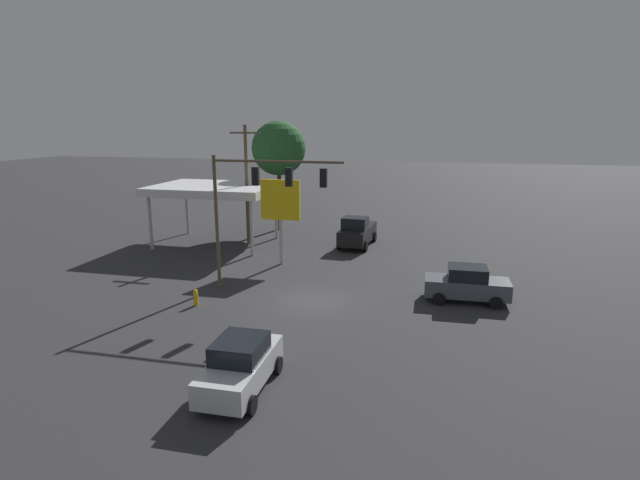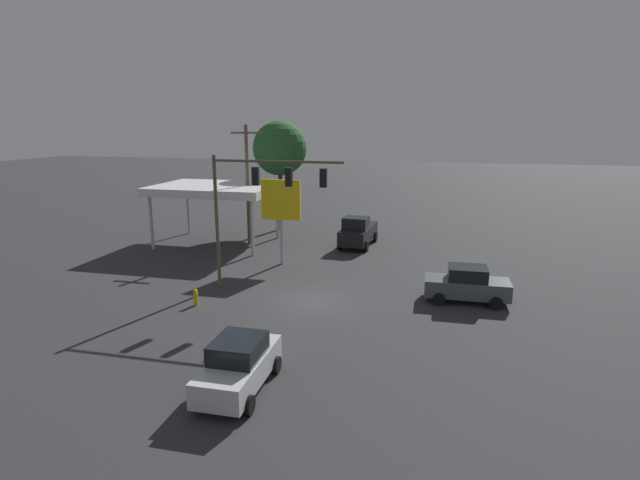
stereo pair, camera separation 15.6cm
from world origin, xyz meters
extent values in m
plane|color=#2D2D30|center=(0.00, 0.00, 0.00)|extent=(200.00, 200.00, 0.00)
cylinder|color=brown|center=(5.78, -1.01, 3.82)|extent=(0.20, 0.20, 7.64)
cylinder|color=brown|center=(2.13, -1.01, 7.34)|extent=(7.29, 0.14, 0.14)
cube|color=black|center=(3.37, -1.01, 6.52)|extent=(0.36, 0.28, 1.00)
sphere|color=#FF4141|center=(3.37, -1.19, 6.82)|extent=(0.22, 0.22, 0.22)
sphere|color=#392305|center=(3.37, -1.19, 6.52)|extent=(0.22, 0.22, 0.22)
sphere|color=black|center=(3.37, -1.19, 6.22)|extent=(0.22, 0.22, 0.22)
cube|color=black|center=(1.48, -1.01, 6.52)|extent=(0.36, 0.28, 1.00)
sphere|color=#FF4141|center=(1.48, -1.19, 6.82)|extent=(0.22, 0.22, 0.22)
sphere|color=#392305|center=(1.48, -1.19, 6.52)|extent=(0.22, 0.22, 0.22)
sphere|color=black|center=(1.48, -1.19, 6.22)|extent=(0.22, 0.22, 0.22)
cube|color=black|center=(-0.42, -1.01, 6.52)|extent=(0.36, 0.28, 1.00)
sphere|color=#FF4141|center=(-0.42, -1.19, 6.82)|extent=(0.22, 0.22, 0.22)
sphere|color=#392305|center=(-0.42, -1.19, 6.52)|extent=(0.22, 0.22, 0.22)
sphere|color=black|center=(-0.42, -1.19, 6.22)|extent=(0.22, 0.22, 0.22)
cylinder|color=brown|center=(7.96, -11.37, 4.61)|extent=(0.26, 0.26, 9.22)
cube|color=brown|center=(7.96, -11.37, 8.62)|extent=(2.40, 0.14, 0.14)
cube|color=silver|center=(10.46, -11.01, 4.36)|extent=(9.24, 6.92, 0.60)
cube|color=red|center=(10.46, -14.49, 4.36)|extent=(9.24, 0.06, 0.36)
cylinder|color=#B7B7BC|center=(6.44, -13.87, 2.03)|extent=(0.24, 0.24, 4.06)
cylinder|color=#B7B7BC|center=(14.48, -13.87, 2.03)|extent=(0.24, 0.24, 4.06)
cylinder|color=#B7B7BC|center=(6.44, -8.15, 2.03)|extent=(0.24, 0.24, 4.06)
cylinder|color=#B7B7BC|center=(14.48, -8.15, 2.03)|extent=(0.24, 0.24, 4.06)
cylinder|color=#B7B7BC|center=(3.73, -6.53, 2.86)|extent=(0.24, 0.24, 5.73)
cube|color=yellow|center=(3.73, -6.53, 4.39)|extent=(2.67, 0.24, 2.66)
cube|color=black|center=(3.73, -6.66, 4.39)|extent=(1.87, 0.04, 0.93)
cube|color=black|center=(-0.48, -12.89, 0.95)|extent=(2.39, 5.34, 1.10)
cube|color=black|center=(-0.42, -12.00, 1.95)|extent=(1.96, 1.73, 0.90)
cylinder|color=black|center=(-1.37, -11.13, 0.40)|extent=(0.28, 0.81, 0.80)
cylinder|color=black|center=(0.66, -11.29, 0.40)|extent=(0.28, 0.81, 0.80)
cylinder|color=black|center=(-1.63, -14.50, 0.40)|extent=(0.28, 0.81, 0.80)
cylinder|color=black|center=(0.40, -14.66, 0.40)|extent=(0.28, 0.81, 0.80)
cube|color=#474C51|center=(-8.11, -1.82, 0.78)|extent=(4.42, 1.85, 0.90)
cube|color=black|center=(-8.11, -1.82, 1.58)|extent=(2.02, 1.68, 0.70)
cylinder|color=black|center=(-6.69, -0.88, 0.33)|extent=(0.66, 0.23, 0.66)
cylinder|color=black|center=(-6.67, -2.72, 0.33)|extent=(0.66, 0.23, 0.66)
cylinder|color=black|center=(-9.55, -0.92, 0.33)|extent=(0.66, 0.23, 0.66)
cylinder|color=black|center=(-9.53, -2.76, 0.33)|extent=(0.66, 0.23, 0.66)
cube|color=silver|center=(0.25, 9.47, 0.78)|extent=(1.81, 4.40, 0.90)
cube|color=black|center=(0.25, 9.47, 1.58)|extent=(1.66, 2.00, 0.70)
cylinder|color=black|center=(-0.67, 10.90, 0.33)|extent=(0.22, 0.66, 0.66)
cylinder|color=black|center=(1.17, 10.90, 0.33)|extent=(0.22, 0.66, 0.66)
cylinder|color=black|center=(-0.66, 8.04, 0.33)|extent=(0.22, 0.66, 0.66)
cylinder|color=black|center=(1.18, 8.04, 0.33)|extent=(0.22, 0.66, 0.66)
cylinder|color=#4C331E|center=(7.25, -17.37, 2.77)|extent=(0.36, 0.36, 5.54)
sphere|color=#235628|center=(7.25, -17.37, 7.19)|extent=(4.71, 4.71, 4.71)
cylinder|color=gold|center=(5.74, 2.06, 0.35)|extent=(0.24, 0.24, 0.70)
sphere|color=gold|center=(5.74, 2.06, 0.77)|extent=(0.22, 0.22, 0.22)
camera|label=1|loc=(-6.17, 24.67, 9.35)|focal=28.00mm
camera|label=2|loc=(-6.33, 24.64, 9.35)|focal=28.00mm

